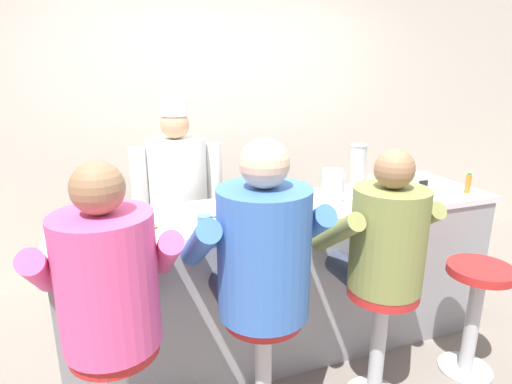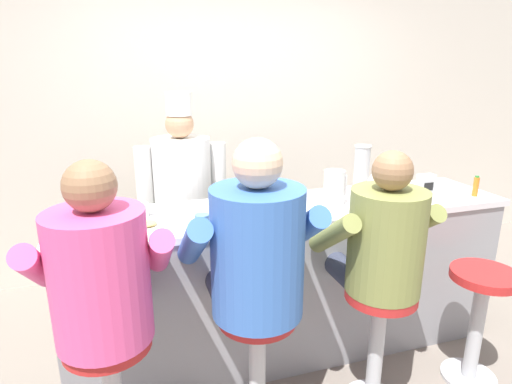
# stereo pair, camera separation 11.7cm
# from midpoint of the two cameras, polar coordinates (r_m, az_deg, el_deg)

# --- Properties ---
(ground_plane) EXTENTS (20.00, 20.00, 0.00)m
(ground_plane) POSITION_cam_midpoint_polar(r_m,az_deg,el_deg) (2.88, 5.68, -22.91)
(ground_plane) COLOR slate
(wall_back) EXTENTS (10.00, 0.06, 2.70)m
(wall_back) POSITION_cam_midpoint_polar(r_m,az_deg,el_deg) (3.90, -5.10, 9.42)
(wall_back) COLOR beige
(wall_back) RESTS_ON ground_plane
(diner_counter) EXTENTS (2.78, 0.61, 1.00)m
(diner_counter) POSITION_cam_midpoint_polar(r_m,az_deg,el_deg) (2.83, 3.24, -11.41)
(diner_counter) COLOR gray
(diner_counter) RESTS_ON ground_plane
(ketchup_bottle_red) EXTENTS (0.06, 0.06, 0.23)m
(ketchup_bottle_red) POSITION_cam_midpoint_polar(r_m,az_deg,el_deg) (2.59, 13.55, -0.08)
(ketchup_bottle_red) COLOR red
(ketchup_bottle_red) RESTS_ON diner_counter
(mustard_bottle_yellow) EXTENTS (0.06, 0.06, 0.22)m
(mustard_bottle_yellow) POSITION_cam_midpoint_polar(r_m,az_deg,el_deg) (2.72, 16.59, 0.38)
(mustard_bottle_yellow) COLOR yellow
(mustard_bottle_yellow) RESTS_ON diner_counter
(hot_sauce_bottle_orange) EXTENTS (0.04, 0.04, 0.14)m
(hot_sauce_bottle_orange) POSITION_cam_midpoint_polar(r_m,az_deg,el_deg) (3.19, 25.50, 1.02)
(hot_sauce_bottle_orange) COLOR orange
(hot_sauce_bottle_orange) RESTS_ON diner_counter
(water_pitcher_clear) EXTENTS (0.15, 0.13, 0.22)m
(water_pitcher_clear) POSITION_cam_midpoint_polar(r_m,az_deg,el_deg) (2.67, 8.92, 0.66)
(water_pitcher_clear) COLOR silver
(water_pitcher_clear) RESTS_ON diner_counter
(breakfast_plate) EXTENTS (0.24, 0.24, 0.05)m
(breakfast_plate) POSITION_cam_midpoint_polar(r_m,az_deg,el_deg) (2.31, -15.58, -4.77)
(breakfast_plate) COLOR white
(breakfast_plate) RESTS_ON diner_counter
(cereal_bowl) EXTENTS (0.14, 0.14, 0.05)m
(cereal_bowl) POSITION_cam_midpoint_polar(r_m,az_deg,el_deg) (2.50, 3.76, -2.32)
(cereal_bowl) COLOR #4C7FB7
(cereal_bowl) RESTS_ON diner_counter
(coffee_mug_white) EXTENTS (0.12, 0.08, 0.08)m
(coffee_mug_white) POSITION_cam_midpoint_polar(r_m,az_deg,el_deg) (2.50, -16.28, -2.54)
(coffee_mug_white) COLOR white
(coffee_mug_white) RESTS_ON diner_counter
(coffee_mug_blue) EXTENTS (0.12, 0.08, 0.08)m
(coffee_mug_blue) POSITION_cam_midpoint_polar(r_m,az_deg,el_deg) (2.26, -8.26, -4.07)
(coffee_mug_blue) COLOR #4C7AB2
(coffee_mug_blue) RESTS_ON diner_counter
(cup_stack_steel) EXTENTS (0.11, 0.11, 0.34)m
(cup_stack_steel) POSITION_cam_midpoint_polar(r_m,az_deg,el_deg) (2.86, 12.29, 2.86)
(cup_stack_steel) COLOR #B7BABF
(cup_stack_steel) RESTS_ON diner_counter
(napkin_dispenser_chrome) EXTENTS (0.11, 0.07, 0.15)m
(napkin_dispenser_chrome) POSITION_cam_midpoint_polar(r_m,az_deg,el_deg) (3.04, 19.99, 1.10)
(napkin_dispenser_chrome) COLOR silver
(napkin_dispenser_chrome) RESTS_ON diner_counter
(diner_seated_pink) EXTENTS (0.61, 0.60, 1.48)m
(diner_seated_pink) POSITION_cam_midpoint_polar(r_m,az_deg,el_deg) (1.93, -20.74, -12.10)
(diner_seated_pink) COLOR #B2B5BA
(diner_seated_pink) RESTS_ON ground_plane
(diner_seated_blue) EXTENTS (0.65, 0.64, 1.53)m
(diner_seated_blue) POSITION_cam_midpoint_polar(r_m,az_deg,el_deg) (2.00, -1.00, -9.01)
(diner_seated_blue) COLOR #B2B5BA
(diner_seated_blue) RESTS_ON ground_plane
(diner_seated_olive) EXTENTS (0.58, 0.57, 1.44)m
(diner_seated_olive) POSITION_cam_midpoint_polar(r_m,az_deg,el_deg) (2.31, 15.19, -7.30)
(diner_seated_olive) COLOR #B2B5BA
(diner_seated_olive) RESTS_ON ground_plane
(empty_stool_round) EXTENTS (0.37, 0.37, 0.71)m
(empty_stool_round) POSITION_cam_midpoint_polar(r_m,az_deg,el_deg) (2.90, 26.18, -13.14)
(empty_stool_round) COLOR #B2B5BA
(empty_stool_round) RESTS_ON ground_plane
(cook_in_whites_near) EXTENTS (0.65, 0.41, 1.65)m
(cook_in_whites_near) POSITION_cam_midpoint_polar(r_m,az_deg,el_deg) (3.14, -11.32, -0.80)
(cook_in_whites_near) COLOR #232328
(cook_in_whites_near) RESTS_ON ground_plane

